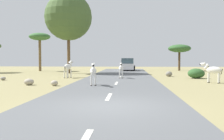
% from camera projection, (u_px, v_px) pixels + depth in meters
% --- Properties ---
extents(ground_plane, '(90.00, 90.00, 0.00)m').
position_uv_depth(ground_plane, '(109.00, 107.00, 8.69)').
color(ground_plane, '#8E8456').
extents(road, '(6.00, 64.00, 0.05)m').
position_uv_depth(road, '(104.00, 106.00, 8.70)').
color(road, '#56595B').
rests_on(road, ground_plane).
extents(lane_markings, '(0.16, 56.00, 0.01)m').
position_uv_depth(lane_markings, '(101.00, 111.00, 7.71)').
color(lane_markings, silver).
rests_on(lane_markings, road).
extents(zebra_0, '(0.41, 1.44, 1.36)m').
position_uv_depth(zebra_0, '(121.00, 69.00, 21.13)').
color(zebra_0, silver).
rests_on(zebra_0, road).
extents(zebra_2, '(0.53, 1.51, 1.43)m').
position_uv_depth(zebra_2, '(93.00, 72.00, 15.27)').
color(zebra_2, silver).
rests_on(zebra_2, road).
extents(zebra_3, '(1.44, 1.00, 1.49)m').
position_uv_depth(zebra_3, '(213.00, 70.00, 17.30)').
color(zebra_3, silver).
rests_on(zebra_3, ground_plane).
extents(zebra_4, '(0.65, 1.68, 1.60)m').
position_uv_depth(zebra_4, '(68.00, 67.00, 22.13)').
color(zebra_4, silver).
rests_on(zebra_4, ground_plane).
extents(car_0, '(2.15, 4.41, 1.74)m').
position_uv_depth(car_0, '(128.00, 65.00, 34.95)').
color(car_0, silver).
rests_on(car_0, road).
extents(tree_0, '(2.94, 2.94, 5.30)m').
position_uv_depth(tree_0, '(40.00, 38.00, 34.35)').
color(tree_0, brown).
rests_on(tree_0, ground_plane).
extents(tree_2, '(5.50, 5.50, 9.34)m').
position_uv_depth(tree_2, '(68.00, 17.00, 28.75)').
color(tree_2, brown).
rests_on(tree_2, ground_plane).
extents(tree_3, '(3.23, 3.23, 3.76)m').
position_uv_depth(tree_3, '(179.00, 49.00, 35.50)').
color(tree_3, '#4C3823').
rests_on(tree_3, ground_plane).
extents(bush_3, '(1.43, 1.29, 0.86)m').
position_uv_depth(bush_3, '(196.00, 73.00, 21.40)').
color(bush_3, '#2D5628').
rests_on(bush_3, ground_plane).
extents(rock_0, '(0.63, 0.66, 0.50)m').
position_uv_depth(rock_0, '(169.00, 74.00, 23.76)').
color(rock_0, gray).
rests_on(rock_0, ground_plane).
extents(rock_2, '(0.45, 0.45, 0.35)m').
position_uv_depth(rock_2, '(54.00, 83.00, 15.49)').
color(rock_2, '#A89E8C').
rests_on(rock_2, ground_plane).
extents(rock_3, '(0.43, 0.41, 0.28)m').
position_uv_depth(rock_3, '(3.00, 78.00, 19.57)').
color(rock_3, gray).
rests_on(rock_3, ground_plane).
extents(rock_4, '(0.63, 0.56, 0.42)m').
position_uv_depth(rock_4, '(29.00, 82.00, 15.94)').
color(rock_4, '#A89E8C').
rests_on(rock_4, ground_plane).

